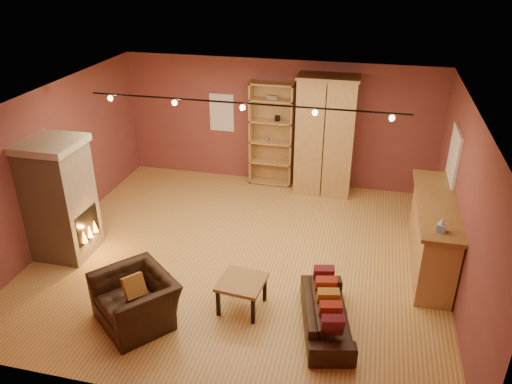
% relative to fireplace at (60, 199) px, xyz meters
% --- Properties ---
extents(floor, '(7.00, 7.00, 0.00)m').
position_rel_fireplace_xyz_m(floor, '(3.04, 0.60, -1.06)').
color(floor, '#AF833E').
rests_on(floor, ground).
extents(ceiling, '(7.00, 7.00, 0.00)m').
position_rel_fireplace_xyz_m(ceiling, '(3.04, 0.60, 1.74)').
color(ceiling, brown).
rests_on(ceiling, back_wall).
extents(back_wall, '(7.00, 0.02, 2.80)m').
position_rel_fireplace_xyz_m(back_wall, '(3.04, 3.85, 0.34)').
color(back_wall, brown).
rests_on(back_wall, floor).
extents(left_wall, '(0.02, 6.50, 2.80)m').
position_rel_fireplace_xyz_m(left_wall, '(-0.46, 0.60, 0.34)').
color(left_wall, brown).
rests_on(left_wall, floor).
extents(right_wall, '(0.02, 6.50, 2.80)m').
position_rel_fireplace_xyz_m(right_wall, '(6.54, 0.60, 0.34)').
color(right_wall, brown).
rests_on(right_wall, floor).
extents(fireplace, '(1.01, 0.98, 2.12)m').
position_rel_fireplace_xyz_m(fireplace, '(0.00, 0.00, 0.00)').
color(fireplace, tan).
rests_on(fireplace, floor).
extents(back_window, '(0.56, 0.04, 0.86)m').
position_rel_fireplace_xyz_m(back_window, '(1.74, 3.83, 0.49)').
color(back_window, white).
rests_on(back_window, back_wall).
extents(bookcase, '(0.96, 0.37, 2.34)m').
position_rel_fireplace_xyz_m(bookcase, '(2.93, 3.73, 0.13)').
color(bookcase, tan).
rests_on(bookcase, floor).
extents(armoire, '(1.27, 0.72, 2.60)m').
position_rel_fireplace_xyz_m(armoire, '(4.13, 3.52, 0.24)').
color(armoire, tan).
rests_on(armoire, floor).
extents(bar_counter, '(0.67, 2.55, 1.22)m').
position_rel_fireplace_xyz_m(bar_counter, '(6.24, 1.05, -0.44)').
color(bar_counter, tan).
rests_on(bar_counter, floor).
extents(tissue_box, '(0.16, 0.16, 0.23)m').
position_rel_fireplace_xyz_m(tissue_box, '(6.19, 0.10, 0.25)').
color(tissue_box, '#86B4D6').
rests_on(tissue_box, bar_counter).
extents(right_window, '(0.05, 0.90, 1.00)m').
position_rel_fireplace_xyz_m(right_window, '(6.51, 2.00, 0.59)').
color(right_window, white).
rests_on(right_window, right_wall).
extents(loveseat, '(0.81, 1.68, 0.71)m').
position_rel_fireplace_xyz_m(loveseat, '(4.70, -0.93, -0.72)').
color(loveseat, black).
rests_on(loveseat, floor).
extents(armchair, '(1.34, 1.28, 0.99)m').
position_rel_fireplace_xyz_m(armchair, '(2.01, -1.42, -0.57)').
color(armchair, black).
rests_on(armchair, floor).
extents(coffee_table, '(0.72, 0.72, 0.50)m').
position_rel_fireplace_xyz_m(coffee_table, '(3.42, -0.79, -0.64)').
color(coffee_table, olive).
rests_on(coffee_table, floor).
extents(track_rail, '(5.20, 0.09, 0.13)m').
position_rel_fireplace_xyz_m(track_rail, '(3.04, 0.80, 1.63)').
color(track_rail, black).
rests_on(track_rail, ceiling).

